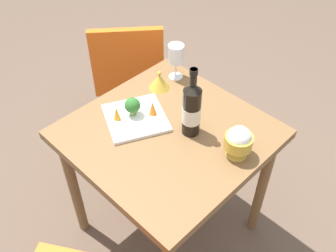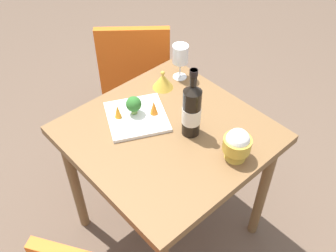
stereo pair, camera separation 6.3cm
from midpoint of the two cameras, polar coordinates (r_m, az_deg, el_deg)
ground_plane at (r=2.21m, az=0.84°, el=-14.45°), size 8.00×8.00×0.00m
dining_table at (r=1.71m, az=1.05°, el=-3.23°), size 0.77×0.77×0.73m
chair_by_wall at (r=2.33m, az=-4.02°, el=8.17°), size 0.56×0.56×0.85m
wine_bottle at (r=1.55m, az=4.65°, el=2.36°), size 0.08×0.08×0.32m
wine_glass at (r=1.85m, az=2.81°, el=10.37°), size 0.08×0.08×0.18m
rice_bowl at (r=1.51m, az=11.30°, el=-2.65°), size 0.11×0.11×0.14m
rice_bowl_lid at (r=1.84m, az=0.23°, el=6.64°), size 0.10×0.10×0.09m
serving_plate at (r=1.69m, az=-3.56°, el=1.34°), size 0.33×0.33×0.02m
broccoli_floret at (r=1.66m, az=-3.99°, el=3.16°), size 0.07×0.07×0.09m
carrot_garnish_left at (r=1.67m, az=-1.02°, el=2.73°), size 0.03×0.03×0.07m
carrot_garnish_right at (r=1.66m, az=-6.33°, el=2.15°), size 0.03×0.03×0.07m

